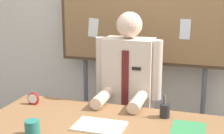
% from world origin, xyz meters
% --- Properties ---
extents(back_wall, '(6.40, 0.08, 2.70)m').
position_xyz_m(back_wall, '(0.00, 1.31, 1.35)').
color(back_wall, beige).
rests_on(back_wall, ground_plane).
extents(person, '(0.55, 0.56, 1.44)m').
position_xyz_m(person, '(0.00, 0.63, 0.67)').
color(person, '#2D2D33').
rests_on(person, ground_plane).
extents(bulletin_board, '(1.61, 0.09, 1.98)m').
position_xyz_m(bulletin_board, '(-0.00, 1.11, 1.42)').
color(bulletin_board, '#4C3823').
rests_on(bulletin_board, ground_plane).
extents(open_notebook, '(0.33, 0.22, 0.01)m').
position_xyz_m(open_notebook, '(-0.02, -0.02, 0.75)').
color(open_notebook, '#F4EFCC').
rests_on(open_notebook, desk).
extents(desk_clock, '(0.09, 0.04, 0.09)m').
position_xyz_m(desk_clock, '(-0.65, 0.22, 0.79)').
color(desk_clock, maroon).
rests_on(desk_clock, desk).
extents(coffee_mug, '(0.09, 0.09, 0.10)m').
position_xyz_m(coffee_mug, '(-0.36, -0.26, 0.79)').
color(coffee_mug, '#267266').
rests_on(coffee_mug, desk).
extents(pen_holder, '(0.07, 0.07, 0.16)m').
position_xyz_m(pen_holder, '(0.36, 0.27, 0.79)').
color(pen_holder, '#262626').
rests_on(pen_holder, desk).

